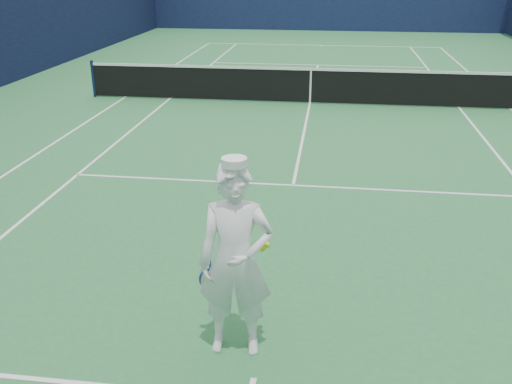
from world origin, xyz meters
TOP-DOWN VIEW (x-y plane):
  - ground at (0.00, 0.00)m, footprint 80.00×80.00m
  - court_markings at (0.00, 0.00)m, footprint 11.03×23.83m
  - windscreen_fence at (0.00, 0.00)m, footprint 20.12×36.12m
  - tennis_net at (0.00, 0.00)m, footprint 12.88×0.09m
  - tennis_player at (-0.24, -11.12)m, footprint 0.84×0.55m

SIDE VIEW (x-z plane):
  - ground at x=0.00m, z-range 0.00..0.00m
  - court_markings at x=0.00m, z-range 0.00..0.01m
  - tennis_net at x=0.00m, z-range 0.02..1.09m
  - tennis_player at x=-0.24m, z-range -0.02..2.09m
  - windscreen_fence at x=0.00m, z-range 0.00..4.00m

